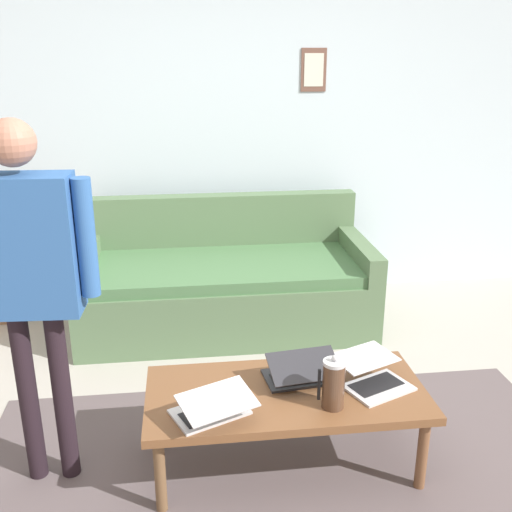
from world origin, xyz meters
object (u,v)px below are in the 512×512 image
laptop_right (212,408)px  laptop_left (301,373)px  couch (226,284)px  coffee_table (286,398)px  person_standing (27,264)px  french_press (333,384)px  laptop_center (373,377)px

laptop_right → laptop_left: bearing=-150.8°
couch → coffee_table: size_ratio=1.57×
coffee_table → laptop_left: 0.14m
laptop_right → person_standing: person_standing is taller
laptop_left → french_press: french_press is taller
laptop_center → french_press: size_ratio=1.58×
couch → person_standing: bearing=59.1°
laptop_left → laptop_center: bearing=166.4°
laptop_left → laptop_center: laptop_left is taller
coffee_table → person_standing: 1.30m
person_standing → french_press: bearing=170.5°
coffee_table → laptop_center: bearing=179.9°
laptop_left → person_standing: size_ratio=0.22×
couch → coffee_table: couch is taller
laptop_right → french_press: size_ratio=1.56×
couch → person_standing: (0.93, 1.56, 0.76)m
coffee_table → french_press: 0.28m
laptop_left → laptop_right: (0.43, 0.24, 0.00)m
couch → laptop_left: size_ratio=5.62×
couch → laptop_left: 1.56m
laptop_right → laptop_center: bearing=-168.0°
laptop_right → french_press: bearing=-179.0°
couch → laptop_left: couch is taller
couch → laptop_right: bearing=84.0°
coffee_table → laptop_left: laptop_left is taller
couch → person_standing: 1.97m
couch → laptop_right: couch is taller
laptop_left → french_press: size_ratio=1.41×
coffee_table → french_press: french_press is taller
laptop_right → french_press: 0.54m
laptop_center → laptop_left: bearing=-13.6°
coffee_table → person_standing: (1.09, -0.06, 0.70)m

